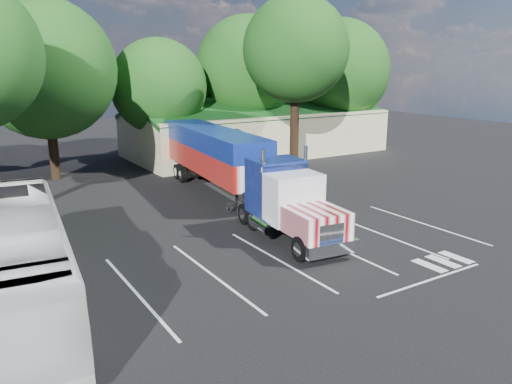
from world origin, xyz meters
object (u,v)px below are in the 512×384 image
woman (246,207)px  silver_sedan (190,161)px  semi_truck (229,162)px  tour_bus (18,260)px  bicycle (234,207)px

woman → silver_sedan: woman is taller
semi_truck → tour_bus: bearing=-140.3°
woman → bicycle: (0.20, 1.57, -0.43)m
woman → tour_bus: 12.56m
semi_truck → silver_sedan: bearing=85.5°
bicycle → silver_sedan: size_ratio=0.38×
semi_truck → tour_bus: (-13.17, -8.64, -0.70)m
woman → tour_bus: bearing=99.5°
woman → bicycle: size_ratio=1.05×
semi_truck → bicycle: (-1.21, -2.74, -2.07)m
bicycle → tour_bus: size_ratio=0.13×
semi_truck → woman: semi_truck is taller
tour_bus → bicycle: bearing=32.3°
semi_truck → bicycle: 3.65m
semi_truck → silver_sedan: 10.60m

